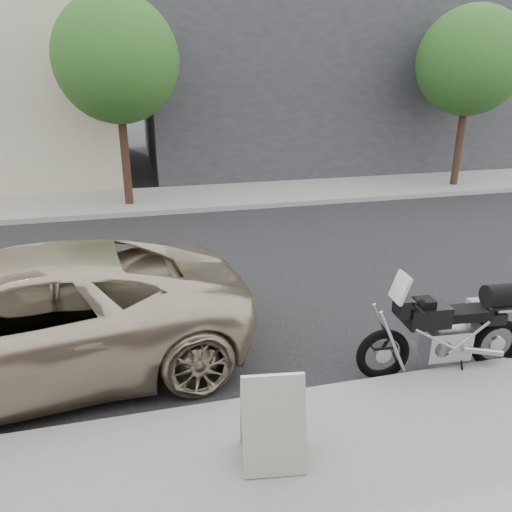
# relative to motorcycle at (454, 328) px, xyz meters

# --- Properties ---
(ground) EXTENTS (120.00, 120.00, 0.00)m
(ground) POSITION_rel_motorcycle_xyz_m (2.16, -3.89, -0.65)
(ground) COLOR black
(ground) RESTS_ON ground
(far_sidewalk) EXTENTS (44.00, 3.00, 0.15)m
(far_sidewalk) POSITION_rel_motorcycle_xyz_m (2.16, -10.39, -0.58)
(far_sidewalk) COLOR gray
(far_sidewalk) RESTS_ON ground
(far_building_dark) EXTENTS (16.00, 11.00, 7.00)m
(far_building_dark) POSITION_rel_motorcycle_xyz_m (-4.84, -17.38, 2.85)
(far_building_dark) COLOR #29292E
(far_building_dark) RESTS_ON ground
(street_tree_left) EXTENTS (3.40, 3.40, 5.70)m
(street_tree_left) POSITION_rel_motorcycle_xyz_m (-6.84, -9.89, 3.49)
(street_tree_left) COLOR #332017
(street_tree_left) RESTS_ON far_sidewalk
(street_tree_mid) EXTENTS (3.40, 3.40, 5.70)m
(street_tree_mid) POSITION_rel_motorcycle_xyz_m (4.16, -9.89, 3.49)
(street_tree_mid) COLOR #332017
(street_tree_mid) RESTS_ON far_sidewalk
(motorcycle) EXTENTS (2.40, 0.77, 1.52)m
(motorcycle) POSITION_rel_motorcycle_xyz_m (0.00, 0.00, 0.00)
(motorcycle) COLOR black
(motorcycle) RESTS_ON ground
(minivan) EXTENTS (6.34, 3.47, 1.68)m
(minivan) POSITION_rel_motorcycle_xyz_m (5.66, -1.29, 0.19)
(minivan) COLOR #B3A58B
(minivan) RESTS_ON ground
(sandwich_sign) EXTENTS (0.70, 0.65, 1.00)m
(sandwich_sign) POSITION_rel_motorcycle_xyz_m (2.85, 1.16, -0.00)
(sandwich_sign) COLOR beige
(sandwich_sign) RESTS_ON near_sidewalk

